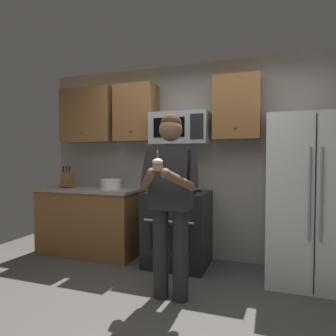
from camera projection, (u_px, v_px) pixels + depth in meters
The scene contains 11 objects.
ground_plane at pixel (145, 324), 2.38m from camera, with size 6.00×6.00×0.00m, color #474442.
wall_back at pixel (197, 161), 3.98m from camera, with size 4.40×0.10×2.60m, color gray.
oven_range at pixel (178, 228), 3.69m from camera, with size 0.76×0.70×0.93m.
microwave at pixel (181, 129), 3.76m from camera, with size 0.74×0.41×0.40m.
refrigerator at pixel (310, 199), 3.15m from camera, with size 0.90×0.75×1.80m.
cabinet_row_upper at pixel (141, 113), 3.99m from camera, with size 2.78×0.36×0.76m.
counter_left at pixel (90, 220), 4.14m from camera, with size 1.44×0.66×0.92m.
knife_block at pixel (67, 180), 4.18m from camera, with size 0.16×0.15×0.32m.
bowl_large_white at pixel (111, 184), 4.00m from camera, with size 0.29×0.29×0.13m.
person at pixel (170, 195), 2.77m from camera, with size 0.60×0.48×1.76m.
cupcake at pixel (158, 164), 2.45m from camera, with size 0.09×0.09×0.17m.
Camera 1 is at (0.94, -2.14, 1.35)m, focal length 31.42 mm.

